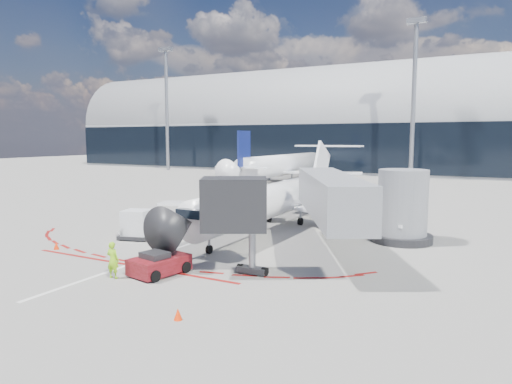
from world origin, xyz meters
The scene contains 14 objects.
ground centered at (0.00, 0.00, 0.00)m, with size 260.00×260.00×0.00m, color slate.
apron_centerline centered at (0.00, 2.00, 0.01)m, with size 0.25×40.00×0.01m, color silver.
apron_stop_bar centered at (0.00, -11.50, 0.01)m, with size 14.00×0.25×0.01m, color maroon.
terminal_building centered at (0.00, 64.97, 8.52)m, with size 150.00×24.15×24.00m.
jet_bridge centered at (9.79, -3.01, 3.01)m, with size 10.03×15.20×4.90m.
light_mast_west centered at (-45.00, 48.00, 12.50)m, with size 0.70×0.70×25.00m, color gray.
light_mast_centre centered at (5.00, 48.00, 12.50)m, with size 0.70×0.70×25.00m, color gray.
regional_jet centered at (2.53, 2.19, 2.21)m, with size 21.41×26.41×6.61m.
pushback_tug centered at (2.57, -12.02, 0.52)m, with size 2.40×4.65×1.18m.
ramp_worker centered at (1.03, -13.62, 0.92)m, with size 0.67×0.44×1.83m, color #91E217.
uld_container centered at (-4.07, -6.37, 0.98)m, with size 2.55×2.34×1.99m.
safety_cone_left centered at (-6.42, -10.98, 0.23)m, with size 0.33×0.33×0.46m, color #FF3105.
safety_cone_right centered at (7.04, -16.30, 0.23)m, with size 0.33×0.33×0.46m, color #FF3105.
bg_airliner_0 centered at (-13.31, 37.87, 4.89)m, with size 30.26×32.04×9.79m, color white, non-canonical shape.
Camera 1 is at (17.41, -29.57, 6.86)m, focal length 32.00 mm.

